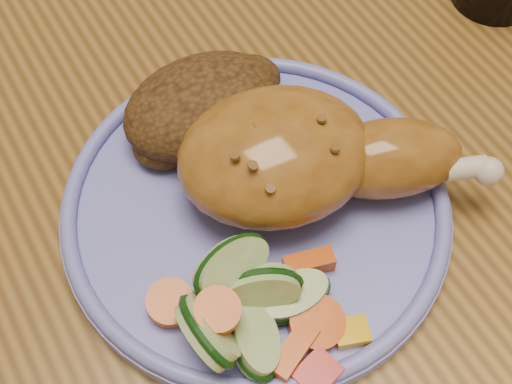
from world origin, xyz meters
TOP-DOWN VIEW (x-y plane):
  - ground at (0.00, 0.00)m, footprint 4.00×4.00m
  - dining_table at (0.00, 0.00)m, footprint 0.90×1.40m
  - plate at (-0.07, -0.11)m, footprint 0.24×0.24m
  - plate_rim at (-0.07, -0.11)m, footprint 0.24×0.24m
  - chicken_leg at (-0.03, -0.11)m, footprint 0.19×0.14m
  - rice_pilaf at (-0.06, -0.04)m, footprint 0.12×0.08m
  - vegetable_pile at (-0.11, -0.18)m, footprint 0.11×0.10m

SIDE VIEW (x-z plane):
  - ground at x=0.00m, z-range 0.00..0.00m
  - dining_table at x=0.00m, z-range 0.29..1.04m
  - plate at x=-0.07m, z-range 0.75..0.76m
  - plate_rim at x=-0.07m, z-range 0.76..0.77m
  - vegetable_pile at x=-0.11m, z-range 0.75..0.81m
  - rice_pilaf at x=-0.06m, z-range 0.76..0.80m
  - chicken_leg at x=-0.03m, z-range 0.76..0.82m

